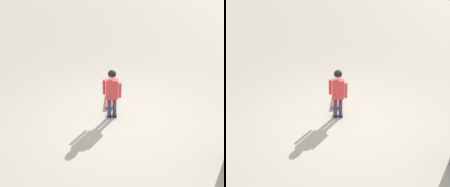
% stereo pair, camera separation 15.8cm
% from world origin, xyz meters
% --- Properties ---
extents(ground_plane, '(50.00, 50.00, 0.00)m').
position_xyz_m(ground_plane, '(0.00, 0.00, 0.00)').
color(ground_plane, '#9E9384').
extents(child_person, '(0.31, 0.30, 1.06)m').
position_xyz_m(child_person, '(-0.28, -0.05, 0.66)').
color(child_person, '#2D3351').
rests_on(child_person, ground).
extents(skateboard, '(0.79, 0.51, 0.07)m').
position_xyz_m(skateboard, '(-0.92, 0.17, 0.06)').
color(skateboard, '#B22D2D').
rests_on(skateboard, ground).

